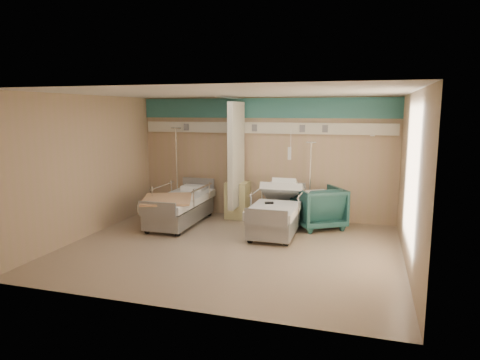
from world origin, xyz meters
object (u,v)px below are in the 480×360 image
object	(u,v)px
bedside_cabinet	(237,200)
iv_stand_right	(309,206)
bed_right	(278,217)
bed_left	(180,210)
iv_stand_left	(177,196)
visitor_armchair	(318,207)

from	to	relation	value
bedside_cabinet	iv_stand_right	size ratio (longest dim) A/B	0.47
bed_right	bed_left	size ratio (longest dim) A/B	1.00
bed_right	bed_left	world-z (taller)	same
bed_right	iv_stand_left	xyz separation A→B (m)	(-2.68, 0.89, 0.11)
bedside_cabinet	visitor_armchair	world-z (taller)	visitor_armchair
bedside_cabinet	visitor_armchair	bearing A→B (deg)	-8.92
bed_left	visitor_armchair	xyz separation A→B (m)	(2.96, 0.60, 0.13)
bed_right	iv_stand_right	distance (m)	1.11
visitor_armchair	iv_stand_right	xyz separation A→B (m)	(-0.24, 0.37, -0.07)
bed_left	visitor_armchair	distance (m)	3.02
bed_right	iv_stand_right	bearing A→B (deg)	61.97
bedside_cabinet	iv_stand_left	size ratio (longest dim) A/B	0.41
bedside_cabinet	bed_left	bearing A→B (deg)	-139.40
iv_stand_right	bed_left	bearing A→B (deg)	-160.29
bed_right	bedside_cabinet	distance (m)	1.46
bed_left	visitor_armchair	size ratio (longest dim) A/B	2.21
bed_left	iv_stand_left	distance (m)	1.02
bedside_cabinet	iv_stand_left	world-z (taller)	iv_stand_left
visitor_armchair	bedside_cabinet	bearing A→B (deg)	-40.84
iv_stand_left	bed_right	bearing A→B (deg)	-18.32
bed_left	iv_stand_right	distance (m)	2.89
bed_left	bedside_cabinet	xyz separation A→B (m)	(1.05, 0.90, 0.11)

